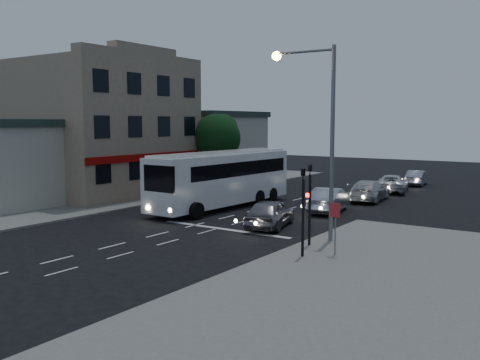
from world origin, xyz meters
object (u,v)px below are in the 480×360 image
Objects in this scene: tour_bus at (222,178)px; streetlight at (320,120)px; traffic_signal_main at (310,195)px; street_tree at (217,136)px; car_sedan_b at (369,191)px; car_extra at (417,178)px; traffic_signal_side at (303,201)px; car_sedan_a at (329,200)px; car_sedan_c at (392,183)px; regulatory_sign at (335,220)px; car_suv at (270,213)px.

streetlight reaches higher than tour_bus.
traffic_signal_main is 3.61m from streetlight.
car_sedan_b is at bearing 4.98° from street_tree.
streetlight is at bearing 88.75° from car_extra.
car_sedan_b is 11.54m from car_extra.
tour_bus reaches higher than car_extra.
street_tree is at bearing 135.50° from traffic_signal_side.
car_sedan_b is (6.85, 8.53, -1.26)m from tour_bus.
car_sedan_a is at bearing 80.91° from car_sedan_b.
traffic_signal_main is at bearing 84.88° from car_sedan_c.
car_sedan_a is 17.61m from car_extra.
regulatory_sign is (1.70, -1.01, -0.82)m from traffic_signal_main.
regulatory_sign is at bearing 43.92° from traffic_signal_side.
car_sedan_b is (0.89, 12.34, -0.02)m from car_suv.
car_sedan_c is at bearing 98.55° from streetlight.
car_sedan_c is 20.46m from streetlight.
car_sedan_b is 0.57× the size of streetlight.
streetlight is at bearing 141.82° from car_suv.
street_tree reaches higher than car_suv.
car_sedan_b is 13.40m from street_tree.
car_sedan_c is at bearing 102.54° from regulatory_sign.
tour_bus is at bearing 51.15° from car_sedan_c.
traffic_signal_main is 21.38m from street_tree.
car_extra is at bearing -106.59° from car_sedan_c.
car_sedan_b is 17.81m from traffic_signal_side.
tour_bus is at bearing -51.21° from street_tree.
car_sedan_b is 17.06m from regulatory_sign.
car_sedan_a is 0.76× the size of street_tree.
car_sedan_c is 2.30× the size of regulatory_sign.
car_sedan_b is 1.26× the size of traffic_signal_side.
car_sedan_b is at bearing -103.50° from car_sedan_a.
car_sedan_b is 5.68m from car_sedan_c.
traffic_signal_side is (4.00, -11.28, 1.64)m from car_sedan_a.
car_sedan_b is at bearing 101.12° from streetlight.
street_tree is (-11.92, 11.22, 3.73)m from car_suv.
regulatory_sign reaches higher than car_suv.
traffic_signal_side is at bearing 98.86° from car_sedan_a.
car_sedan_c is 5.87m from car_extra.
car_sedan_c is (6.64, 14.20, -1.31)m from tour_bus.
street_tree is at bearing 138.92° from regulatory_sign.
streetlight is at bearing 94.87° from car_sedan_b.
tour_bus is 2.41× the size of car_sedan_c.
street_tree is at bearing -57.64° from car_suv.
traffic_signal_side is at bearing 89.93° from car_extra.
tour_bus reaches higher than car_sedan_c.
traffic_signal_main is (3.00, -15.36, 1.67)m from car_sedan_b.
regulatory_sign is at bearing 99.75° from car_sedan_b.
streetlight is at bearing 105.70° from traffic_signal_side.
traffic_signal_main reaches higher than car_sedan_b.
car_sedan_a is at bearing 109.51° from traffic_signal_side.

